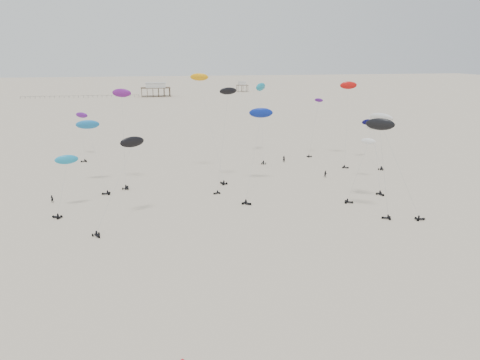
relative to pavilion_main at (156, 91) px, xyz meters
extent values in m
plane|color=beige|center=(10.00, -150.00, -4.22)|extent=(900.00, 900.00, 0.00)
cube|color=brown|center=(0.00, 0.00, 1.93)|extent=(21.00, 13.00, 0.30)
cube|color=silver|center=(0.00, 0.00, 3.68)|extent=(14.00, 8.40, 3.20)
cube|color=#B2B2AD|center=(0.00, 0.00, 5.43)|extent=(15.00, 9.00, 0.30)
cube|color=brown|center=(70.00, 30.00, 0.93)|extent=(9.00, 7.00, 0.30)
cube|color=silver|center=(70.00, 30.00, 2.28)|extent=(5.60, 4.20, 2.40)
cube|color=#B2B2AD|center=(70.00, 30.00, 3.63)|extent=(6.00, 4.50, 0.30)
cube|color=black|center=(-52.00, 0.00, -2.77)|extent=(80.00, 0.10, 0.10)
cylinder|color=gray|center=(-13.36, -264.61, 3.19)|extent=(0.03, 0.03, 17.03)
ellipsoid|color=black|center=(-10.04, -260.54, 10.75)|extent=(4.98, 3.53, 2.31)
cylinder|color=gray|center=(9.75, -242.60, 6.76)|extent=(0.03, 0.03, 23.49)
ellipsoid|color=black|center=(11.99, -237.58, 17.91)|extent=(4.59, 2.64, 2.16)
cylinder|color=gray|center=(45.21, -249.51, 2.51)|extent=(0.03, 0.03, 17.66)
ellipsoid|color=silver|center=(47.01, -243.28, 9.20)|extent=(4.11, 2.89, 1.91)
cylinder|color=gray|center=(48.70, -223.74, 6.43)|extent=(0.03, 0.03, 24.76)
ellipsoid|color=red|center=(51.47, -217.00, 17.36)|extent=(5.25, 2.12, 2.43)
cylinder|color=gray|center=(55.86, -226.96, 1.32)|extent=(0.03, 0.03, 17.32)
ellipsoid|color=#050437|center=(56.86, -219.81, 6.80)|extent=(4.02, 2.11, 1.86)
cylinder|color=gray|center=(15.82, -248.90, 4.30)|extent=(0.03, 0.03, 22.50)
ellipsoid|color=navy|center=(19.09, -241.44, 13.06)|extent=(5.84, 3.00, 2.75)
cylinder|color=gray|center=(36.03, -259.08, 2.32)|extent=(0.03, 0.03, 12.51)
ellipsoid|color=white|center=(38.13, -258.45, 8.73)|extent=(2.96, 2.74, 1.46)
cylinder|color=gray|center=(8.33, -233.53, 8.18)|extent=(0.03, 0.03, 27.03)
ellipsoid|color=#F2A00C|center=(6.43, -226.97, 20.67)|extent=(5.00, 3.12, 2.33)
cylinder|color=gray|center=(-24.21, -254.77, 0.88)|extent=(0.03, 0.03, 10.54)
ellipsoid|color=#198CC0|center=(-23.28, -252.02, 6.10)|extent=(4.77, 2.59, 2.22)
cylinder|color=gray|center=(42.48, -214.08, 4.32)|extent=(0.03, 0.03, 16.33)
ellipsoid|color=#4F167B|center=(44.01, -213.00, 12.78)|extent=(2.77, 2.97, 1.43)
cylinder|color=gray|center=(-26.16, -203.87, 1.98)|extent=(0.03, 0.03, 14.48)
ellipsoid|color=#60198D|center=(-26.55, -199.25, 8.32)|extent=(4.57, 3.83, 2.16)
cylinder|color=gray|center=(-18.92, -238.30, 2.90)|extent=(0.03, 0.03, 16.74)
ellipsoid|color=#186EB6|center=(-20.94, -233.32, 10.29)|extent=(5.54, 2.58, 2.71)
cylinder|color=gray|center=(41.23, -266.28, 4.71)|extent=(0.03, 0.03, 20.54)
ellipsoid|color=silver|center=(39.51, -260.41, 13.88)|extent=(5.01, 5.46, 2.57)
cylinder|color=gray|center=(26.15, -214.20, 6.03)|extent=(0.03, 0.03, 23.66)
ellipsoid|color=teal|center=(27.32, -207.26, 16.56)|extent=(5.04, 5.52, 2.72)
cylinder|color=gray|center=(-12.65, -237.56, 6.70)|extent=(0.03, 0.03, 20.71)
ellipsoid|color=#6A1679|center=(-12.57, -235.48, 17.68)|extent=(4.95, 3.33, 2.29)
cylinder|color=gray|center=(36.54, -268.71, 4.56)|extent=(0.03, 0.03, 16.62)
ellipsoid|color=black|center=(35.94, -267.08, 13.65)|extent=(5.48, 4.53, 2.61)
imported|color=black|center=(-27.86, -246.94, -4.22)|extent=(0.82, 0.67, 1.94)
imported|color=black|center=(37.01, -238.64, -4.22)|extent=(1.04, 0.64, 2.07)
imported|color=black|center=(31.37, -220.08, -4.22)|extent=(0.92, 0.73, 2.24)
camera|label=1|loc=(-7.09, -347.84, 26.75)|focal=35.00mm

